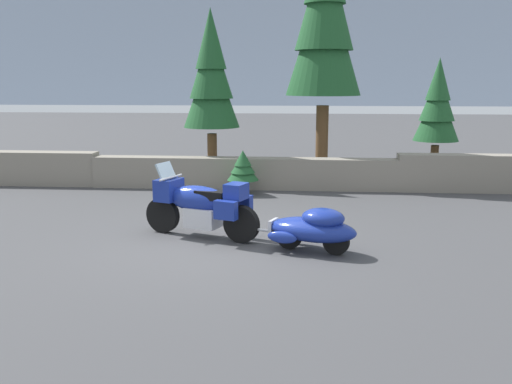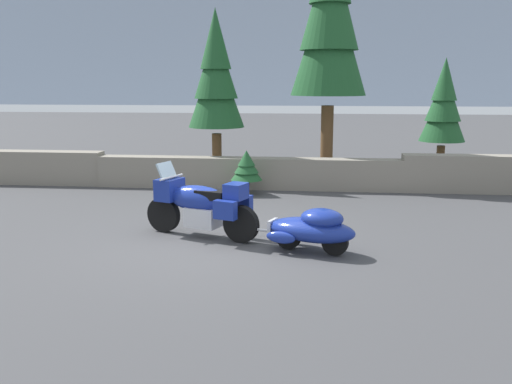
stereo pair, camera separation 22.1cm
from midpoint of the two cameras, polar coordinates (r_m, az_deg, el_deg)
ground_plane at (r=10.14m, az=-4.94°, el=-5.11°), size 80.00×80.00×0.00m
stone_guard_wall at (r=15.13m, az=-1.26°, el=2.06°), size 24.00×0.59×0.96m
distant_ridgeline at (r=105.00m, az=3.88°, el=13.87°), size 240.00×80.00×16.00m
touring_motorcycle at (r=10.42m, az=-6.17°, el=-1.17°), size 2.21×1.21×1.33m
car_shaped_trailer at (r=9.56m, az=5.03°, el=-3.57°), size 2.19×1.18×0.76m
pine_tree_tall at (r=16.36m, az=6.44°, el=17.28°), size 2.08×2.08×7.36m
pine_tree_secondary at (r=17.06m, az=17.24°, el=8.34°), size 1.27×1.27×3.44m
pine_tree_far_right at (r=15.92m, az=-4.89°, el=11.53°), size 1.54×1.54×4.73m
pine_sapling_near at (r=14.30m, az=-1.76°, el=2.51°), size 0.79×0.79×1.11m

